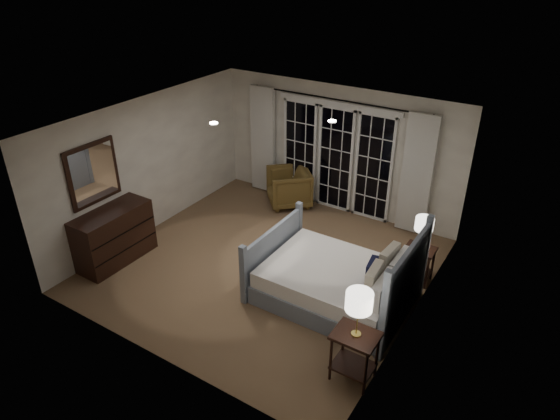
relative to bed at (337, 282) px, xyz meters
The scene contains 20 objects.
floor 1.47m from the bed, behind, with size 5.00×5.00×0.00m, color brown.
ceiling 2.60m from the bed, behind, with size 5.00×5.00×0.00m, color white.
wall_left 4.03m from the bed, behind, with size 0.02×5.00×2.50m, color white.
wall_right 1.44m from the bed, ahead, with size 0.02×5.00×2.50m, color white.
wall_back 3.18m from the bed, 117.78° to the left, with size 5.00×0.02×2.50m, color white.
wall_front 2.86m from the bed, 121.49° to the right, with size 5.00×0.02×2.50m, color white.
french_doors 3.10m from the bed, 118.15° to the left, with size 2.50×0.04×2.20m.
curtain_rod 3.52m from the bed, 118.69° to the left, with size 0.03×0.03×3.50m, color black.
curtain_left 4.08m from the bed, 140.05° to the left, with size 0.55×0.10×2.25m, color silver.
curtain_right 2.71m from the bed, 84.80° to the left, with size 0.55×0.10×2.25m, color silver.
downlight_a 2.38m from the bed, 128.03° to the left, with size 0.12×0.12×0.01m, color white.
downlight_b 2.97m from the bed, behind, with size 0.12×0.12×0.01m, color white.
bed is the anchor object (origin of this frame).
nightstand_left 1.55m from the bed, 56.02° to the right, with size 0.54×0.43×0.70m.
nightstand_right 1.42m from the bed, 53.16° to the left, with size 0.46×0.37×0.60m.
lamp_left 1.77m from the bed, 56.02° to the right, with size 0.32×0.32×0.62m.
lamp_right 1.58m from the bed, 53.16° to the left, with size 0.28×0.28×0.54m.
armchair 3.21m from the bed, 134.59° to the left, with size 0.81×0.84×0.76m, color brown.
dresser 3.79m from the bed, 164.24° to the right, with size 0.56×1.33×0.94m.
mirror 4.20m from the bed, 165.16° to the right, with size 0.05×0.85×1.00m.
Camera 1 is at (3.92, -5.74, 4.81)m, focal length 32.00 mm.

